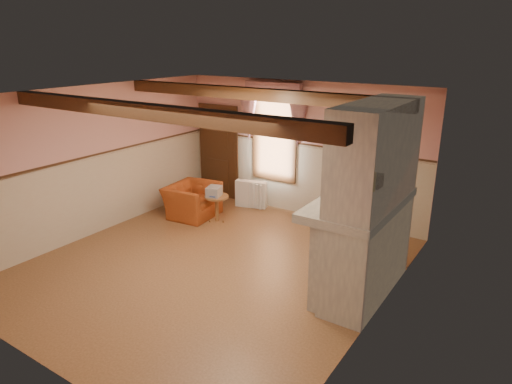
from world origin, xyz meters
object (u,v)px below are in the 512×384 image
Objects in this scene: armchair at (192,200)px; mantel_clock at (377,181)px; radiator at (251,194)px; bowl at (358,199)px; oil_lamp at (372,182)px; side_table at (217,208)px.

mantel_clock is (4.01, -0.28, 1.18)m from armchair.
mantel_clock is at bearing -38.82° from radiator.
bowl reaches higher than armchair.
bowl is 0.57m from oil_lamp.
mantel_clock is (3.39, -0.32, 1.25)m from side_table.
bowl is 1.18× the size of oil_lamp.
armchair reaches higher than side_table.
armchair is at bearing 173.02° from oil_lamp.
side_table is at bearing -92.16° from armchair.
radiator is 4.11m from bowl.
armchair is at bearing -138.33° from radiator.
armchair is 1.49× the size of radiator.
armchair is 3.16× the size of bowl.
radiator is at bearing -38.71° from armchair.
mantel_clock is at bearing 90.00° from oil_lamp.
armchair is 4.29m from bowl.
mantel_clock reaches higher than bowl.
armchair is 1.35m from radiator.
armchair is 3.74× the size of oil_lamp.
radiator is 3.77m from mantel_clock.
armchair reaches higher than radiator.
radiator is (0.73, 1.14, -0.04)m from armchair.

